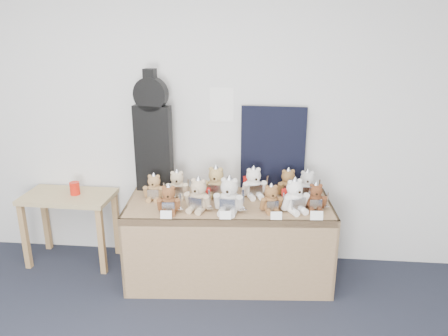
# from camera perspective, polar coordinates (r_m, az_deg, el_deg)

# --- Properties ---
(room_shell) EXTENTS (6.00, 6.00, 6.00)m
(room_shell) POSITION_cam_1_polar(r_m,az_deg,el_deg) (3.86, -0.30, 8.24)
(room_shell) COLOR white
(room_shell) RESTS_ON floor
(display_table) EXTENTS (1.76, 0.84, 0.71)m
(display_table) POSITION_cam_1_polar(r_m,az_deg,el_deg) (3.68, 0.63, -7.10)
(display_table) COLOR olive
(display_table) RESTS_ON floor
(side_table) EXTENTS (0.82, 0.47, 0.67)m
(side_table) POSITION_cam_1_polar(r_m,az_deg,el_deg) (4.25, -19.55, -4.82)
(side_table) COLOR #A18357
(side_table) RESTS_ON floor
(guitar_case) EXTENTS (0.34, 0.14, 1.08)m
(guitar_case) POSITION_cam_1_polar(r_m,az_deg,el_deg) (3.83, -9.27, 4.49)
(guitar_case) COLOR black
(guitar_case) RESTS_ON display_table
(navy_board) EXTENTS (0.57, 0.05, 0.75)m
(navy_board) POSITION_cam_1_polar(r_m,az_deg,el_deg) (3.87, 6.40, 2.50)
(navy_board) COLOR black
(navy_board) RESTS_ON display_table
(red_cup) EXTENTS (0.09, 0.09, 0.12)m
(red_cup) POSITION_cam_1_polar(r_m,az_deg,el_deg) (4.17, -18.90, -2.53)
(red_cup) COLOR red
(red_cup) RESTS_ON side_table
(teddy_front_far_left) EXTENTS (0.21, 0.18, 0.26)m
(teddy_front_far_left) POSITION_cam_1_polar(r_m,az_deg,el_deg) (3.48, -7.21, -4.20)
(teddy_front_far_left) COLOR brown
(teddy_front_far_left) RESTS_ON display_table
(teddy_front_left) EXTENTS (0.25, 0.23, 0.30)m
(teddy_front_left) POSITION_cam_1_polar(r_m,az_deg,el_deg) (3.50, -3.35, -3.64)
(teddy_front_left) COLOR tan
(teddy_front_left) RESTS_ON display_table
(teddy_front_centre) EXTENTS (0.27, 0.23, 0.33)m
(teddy_front_centre) POSITION_cam_1_polar(r_m,az_deg,el_deg) (3.45, 0.68, -3.75)
(teddy_front_centre) COLOR beige
(teddy_front_centre) RESTS_ON display_table
(teddy_front_right) EXTENTS (0.21, 0.18, 0.25)m
(teddy_front_right) POSITION_cam_1_polar(r_m,az_deg,el_deg) (3.50, 6.18, -4.08)
(teddy_front_right) COLOR brown
(teddy_front_right) RESTS_ON display_table
(teddy_front_far_right) EXTENTS (0.25, 0.25, 0.31)m
(teddy_front_far_right) POSITION_cam_1_polar(r_m,az_deg,el_deg) (3.51, 9.21, -3.72)
(teddy_front_far_right) COLOR white
(teddy_front_far_right) RESTS_ON display_table
(teddy_front_end) EXTENTS (0.20, 0.16, 0.25)m
(teddy_front_end) POSITION_cam_1_polar(r_m,az_deg,el_deg) (3.58, 11.85, -3.82)
(teddy_front_end) COLOR brown
(teddy_front_end) RESTS_ON display_table
(teddy_back_left) EXTENTS (0.22, 0.19, 0.27)m
(teddy_back_left) POSITION_cam_1_polar(r_m,az_deg,el_deg) (3.78, -6.13, -2.24)
(teddy_back_left) COLOR beige
(teddy_back_left) RESTS_ON display_table
(teddy_back_centre_left) EXTENTS (0.25, 0.21, 0.30)m
(teddy_back_centre_left) POSITION_cam_1_polar(r_m,az_deg,el_deg) (3.76, -1.07, -2.00)
(teddy_back_centre_left) COLOR tan
(teddy_back_centre_left) RESTS_ON display_table
(teddy_back_centre_right) EXTENTS (0.25, 0.23, 0.30)m
(teddy_back_centre_right) POSITION_cam_1_polar(r_m,az_deg,el_deg) (3.77, 3.89, -2.05)
(teddy_back_centre_right) COLOR white
(teddy_back_centre_right) RESTS_ON display_table
(teddy_back_right) EXTENTS (0.23, 0.20, 0.27)m
(teddy_back_right) POSITION_cam_1_polar(r_m,az_deg,el_deg) (3.82, 8.37, -2.05)
(teddy_back_right) COLOR olive
(teddy_back_right) RESTS_ON display_table
(teddy_back_end) EXTENTS (0.22, 0.18, 0.28)m
(teddy_back_end) POSITION_cam_1_polar(r_m,az_deg,el_deg) (3.80, 10.78, -2.26)
(teddy_back_end) COLOR silver
(teddy_back_end) RESTS_ON display_table
(teddy_back_far_left) EXTENTS (0.20, 0.16, 0.25)m
(teddy_back_far_left) POSITION_cam_1_polar(r_m,az_deg,el_deg) (3.75, -9.10, -2.60)
(teddy_back_far_left) COLOR #A2794B
(teddy_back_far_left) RESTS_ON display_table
(entry_card_a) EXTENTS (0.09, 0.03, 0.06)m
(entry_card_a) POSITION_cam_1_polar(r_m,az_deg,el_deg) (3.40, -7.58, -6.07)
(entry_card_a) COLOR white
(entry_card_a) RESTS_ON display_table
(entry_card_b) EXTENTS (0.09, 0.03, 0.06)m
(entry_card_b) POSITION_cam_1_polar(r_m,az_deg,el_deg) (3.36, 0.20, -6.17)
(entry_card_b) COLOR white
(entry_card_b) RESTS_ON display_table
(entry_card_c) EXTENTS (0.09, 0.03, 0.06)m
(entry_card_c) POSITION_cam_1_polar(r_m,az_deg,el_deg) (3.37, 6.85, -6.21)
(entry_card_c) COLOR white
(entry_card_c) RESTS_ON display_table
(entry_card_d) EXTENTS (0.10, 0.03, 0.07)m
(entry_card_d) POSITION_cam_1_polar(r_m,az_deg,el_deg) (3.42, 12.01, -6.10)
(entry_card_d) COLOR white
(entry_card_d) RESTS_ON display_table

